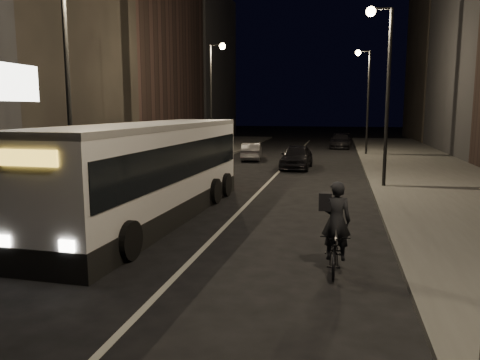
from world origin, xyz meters
The scene contains 13 objects.
ground centered at (0.00, 0.00, 0.00)m, with size 180.00×180.00×0.00m, color black.
sidewalk_right centered at (8.50, 14.00, 0.08)m, with size 7.00×70.00×0.16m, color #3B3B38.
sidewalk_left centered at (-8.50, 14.00, 0.08)m, with size 7.00×70.00×0.16m, color #3B3B38.
building_row_left centered at (-16.00, 28.50, 11.00)m, with size 8.00×61.00×22.00m, color black.
streetlight_right_mid centered at (5.33, 12.00, 5.36)m, with size 1.20×0.44×8.12m.
streetlight_right_far centered at (5.33, 28.00, 5.36)m, with size 1.20×0.44×8.12m.
streetlight_left_near centered at (-5.33, 4.00, 5.36)m, with size 1.20×0.44×8.12m.
streetlight_left_far centered at (-5.33, 22.00, 5.36)m, with size 1.20×0.44×8.12m.
city_bus centered at (-2.67, 4.05, 1.77)m, with size 3.18×12.18×3.26m.
cyclist_on_bicycle centered at (3.49, -0.07, 0.72)m, with size 0.67×1.88×2.16m.
car_near centered at (0.89, 18.70, 0.75)m, with size 1.78×4.42×1.51m, color black.
car_mid centered at (-2.78, 22.90, 0.64)m, with size 1.35×3.86×1.27m, color #3D3E40.
car_far centered at (3.60, 35.20, 0.68)m, with size 1.92×4.72×1.37m, color black.
Camera 1 is at (3.52, -10.63, 3.74)m, focal length 35.00 mm.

